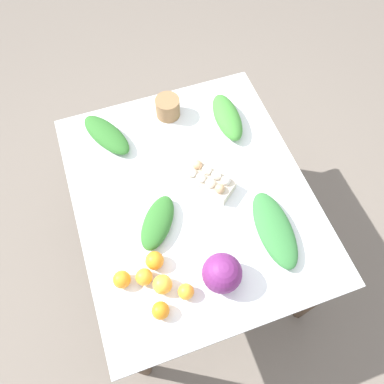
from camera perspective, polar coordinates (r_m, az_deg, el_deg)
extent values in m
plane|color=#70665B|center=(2.41, 0.00, -9.00)|extent=(8.00, 8.00, 0.00)
cube|color=silver|center=(1.70, 0.00, -0.55)|extent=(1.24, 1.04, 0.03)
cylinder|color=brown|center=(2.04, 18.33, -15.17)|extent=(0.06, 0.06, 0.75)
cylinder|color=brown|center=(2.41, 6.04, 9.55)|extent=(0.06, 0.06, 0.75)
cylinder|color=brown|center=(1.92, -8.27, -24.66)|extent=(0.06, 0.06, 0.75)
cylinder|color=brown|center=(2.31, -15.55, 3.32)|extent=(0.06, 0.06, 0.75)
sphere|color=#6B2366|center=(1.48, 4.60, -12.22)|extent=(0.16, 0.16, 0.16)
cube|color=beige|center=(1.69, 2.47, 1.64)|extent=(0.25, 0.23, 0.06)
sphere|color=white|center=(1.66, -0.08, 2.99)|extent=(0.04, 0.04, 0.04)
sphere|color=white|center=(1.65, 1.35, 2.17)|extent=(0.04, 0.04, 0.04)
sphere|color=white|center=(1.64, 2.80, 1.34)|extent=(0.04, 0.04, 0.04)
sphere|color=tan|center=(1.63, 4.26, 0.49)|extent=(0.04, 0.04, 0.04)
sphere|color=tan|center=(1.68, 0.84, 4.17)|extent=(0.04, 0.04, 0.04)
sphere|color=white|center=(1.67, 2.26, 3.37)|extent=(0.04, 0.04, 0.04)
sphere|color=white|center=(1.66, 3.70, 2.55)|extent=(0.04, 0.04, 0.04)
sphere|color=white|center=(1.65, 5.16, 1.72)|extent=(0.04, 0.04, 0.04)
cylinder|color=olive|center=(1.91, -3.71, 12.76)|extent=(0.12, 0.12, 0.10)
ellipsoid|color=#2D6B28|center=(1.60, -5.25, -4.64)|extent=(0.28, 0.25, 0.07)
ellipsoid|color=#2D6B28|center=(1.87, -12.90, 8.50)|extent=(0.33, 0.25, 0.07)
ellipsoid|color=#337538|center=(1.62, 12.47, -5.57)|extent=(0.37, 0.17, 0.07)
ellipsoid|color=#3D8433|center=(1.89, 5.40, 11.31)|extent=(0.30, 0.13, 0.09)
sphere|color=orange|center=(1.53, -7.32, -12.71)|extent=(0.07, 0.07, 0.07)
sphere|color=orange|center=(1.50, -0.93, -14.93)|extent=(0.06, 0.06, 0.06)
sphere|color=#F9A833|center=(1.51, -4.51, -13.86)|extent=(0.08, 0.08, 0.08)
sphere|color=orange|center=(1.49, -4.82, -17.55)|extent=(0.07, 0.07, 0.07)
sphere|color=orange|center=(1.54, -10.65, -12.96)|extent=(0.07, 0.07, 0.07)
sphere|color=orange|center=(1.54, -5.72, -10.35)|extent=(0.08, 0.08, 0.08)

